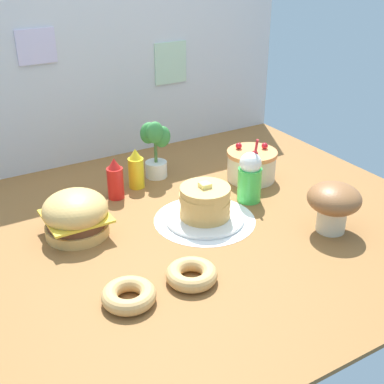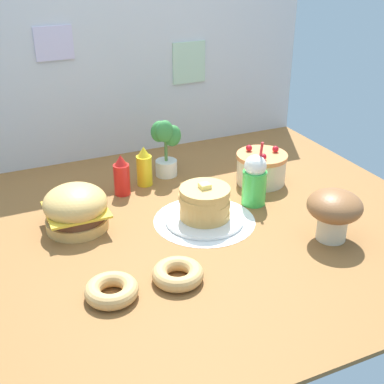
% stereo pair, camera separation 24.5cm
% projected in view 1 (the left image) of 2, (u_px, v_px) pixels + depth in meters
% --- Properties ---
extents(ground_plane, '(2.39, 2.03, 0.02)m').
position_uv_depth(ground_plane, '(194.00, 227.00, 2.48)').
color(ground_plane, brown).
extents(back_wall, '(2.39, 0.04, 0.95)m').
position_uv_depth(back_wall, '(107.00, 80.00, 3.03)').
color(back_wall, silver).
rests_on(back_wall, ground_plane).
extents(doily_mat, '(0.50, 0.50, 0.00)m').
position_uv_depth(doily_mat, '(205.00, 220.00, 2.51)').
color(doily_mat, white).
rests_on(doily_mat, ground_plane).
extents(burger, '(0.30, 0.30, 0.22)m').
position_uv_depth(burger, '(76.00, 215.00, 2.35)').
color(burger, '#DBA859').
rests_on(burger, ground_plane).
extents(pancake_stack, '(0.38, 0.38, 0.20)m').
position_uv_depth(pancake_stack, '(205.00, 205.00, 2.47)').
color(pancake_stack, white).
rests_on(pancake_stack, doily_mat).
extents(layer_cake, '(0.28, 0.28, 0.20)m').
position_uv_depth(layer_cake, '(251.00, 165.00, 2.89)').
color(layer_cake, beige).
rests_on(layer_cake, ground_plane).
extents(ketchup_bottle, '(0.09, 0.09, 0.23)m').
position_uv_depth(ketchup_bottle, '(115.00, 180.00, 2.68)').
color(ketchup_bottle, red).
rests_on(ketchup_bottle, ground_plane).
extents(mustard_bottle, '(0.09, 0.09, 0.23)m').
position_uv_depth(mustard_bottle, '(136.00, 170.00, 2.79)').
color(mustard_bottle, yellow).
rests_on(mustard_bottle, ground_plane).
extents(cream_soda_cup, '(0.12, 0.12, 0.34)m').
position_uv_depth(cream_soda_cup, '(250.00, 177.00, 2.64)').
color(cream_soda_cup, green).
rests_on(cream_soda_cup, ground_plane).
extents(donut_pink_glaze, '(0.21, 0.21, 0.06)m').
position_uv_depth(donut_pink_glaze, '(129.00, 295.00, 1.94)').
color(donut_pink_glaze, tan).
rests_on(donut_pink_glaze, ground_plane).
extents(donut_chocolate, '(0.21, 0.21, 0.06)m').
position_uv_depth(donut_chocolate, '(192.00, 274.00, 2.06)').
color(donut_chocolate, tan).
rests_on(donut_chocolate, ground_plane).
extents(potted_plant, '(0.16, 0.13, 0.34)m').
position_uv_depth(potted_plant, '(156.00, 147.00, 2.88)').
color(potted_plant, white).
rests_on(potted_plant, ground_plane).
extents(mushroom_stool, '(0.25, 0.25, 0.24)m').
position_uv_depth(mushroom_stool, '(334.00, 203.00, 2.36)').
color(mushroom_stool, beige).
rests_on(mushroom_stool, ground_plane).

